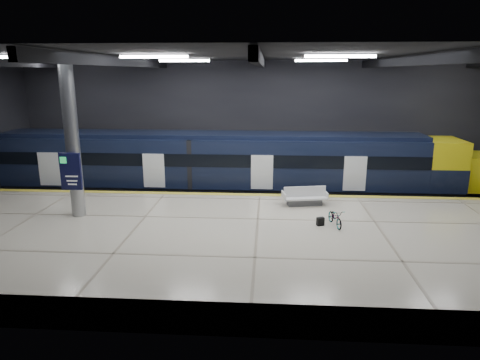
{
  "coord_description": "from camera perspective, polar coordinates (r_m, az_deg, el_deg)",
  "views": [
    {
      "loc": [
        0.4,
        -18.65,
        7.32
      ],
      "look_at": [
        -0.95,
        1.5,
        2.2
      ],
      "focal_mm": 32.0,
      "sensor_mm": 36.0,
      "label": 1
    }
  ],
  "objects": [
    {
      "name": "train",
      "position": [
        24.76,
        0.22,
        1.96
      ],
      "size": [
        29.4,
        2.84,
        3.79
      ],
      "color": "black",
      "rests_on": "ground"
    },
    {
      "name": "safety_strip",
      "position": [
        22.29,
        2.65,
        -1.98
      ],
      "size": [
        30.0,
        0.4,
        0.01
      ],
      "primitive_type": "cube",
      "color": "gold",
      "rests_on": "platform"
    },
    {
      "name": "bench",
      "position": [
        20.74,
        8.59,
        -2.45
      ],
      "size": [
        2.22,
        1.24,
        0.93
      ],
      "rotation": [
        0.0,
        0.0,
        0.19
      ],
      "color": "#595B60",
      "rests_on": "platform"
    },
    {
      "name": "rails",
      "position": [
        25.22,
        2.76,
        -2.47
      ],
      "size": [
        30.0,
        1.52,
        0.16
      ],
      "color": "gray",
      "rests_on": "ground"
    },
    {
      "name": "ground",
      "position": [
        20.04,
        2.44,
        -7.21
      ],
      "size": [
        30.0,
        30.0,
        0.0
      ],
      "primitive_type": "plane",
      "color": "black",
      "rests_on": "ground"
    },
    {
      "name": "info_column",
      "position": [
        19.73,
        -21.5,
        4.91
      ],
      "size": [
        0.9,
        0.78,
        6.9
      ],
      "color": "#9EA0A5",
      "rests_on": "platform"
    },
    {
      "name": "bicycle",
      "position": [
        18.2,
        12.58,
        -4.89
      ],
      "size": [
        0.79,
        1.47,
        0.73
      ],
      "primitive_type": "imported",
      "rotation": [
        0.0,
        0.0,
        0.23
      ],
      "color": "#99999E",
      "rests_on": "platform"
    },
    {
      "name": "room_shell",
      "position": [
        18.73,
        2.62,
        9.31
      ],
      "size": [
        30.1,
        16.1,
        8.05
      ],
      "color": "black",
      "rests_on": "ground"
    },
    {
      "name": "pannier_bag",
      "position": [
        18.18,
        10.67,
        -5.45
      ],
      "size": [
        0.35,
        0.29,
        0.35
      ],
      "primitive_type": "cube",
      "rotation": [
        0.0,
        0.0,
        0.43
      ],
      "color": "black",
      "rests_on": "platform"
    },
    {
      "name": "platform",
      "position": [
        17.52,
        2.25,
        -8.52
      ],
      "size": [
        30.0,
        11.0,
        1.1
      ],
      "primitive_type": "cube",
      "color": "beige",
      "rests_on": "ground"
    }
  ]
}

